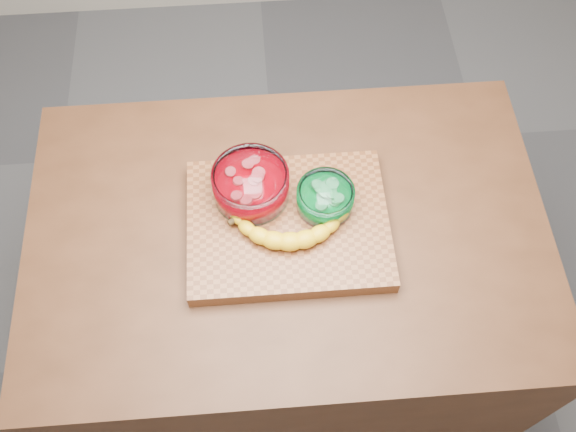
{
  "coord_description": "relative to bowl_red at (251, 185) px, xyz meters",
  "views": [
    {
      "loc": [
        -0.05,
        -0.7,
        2.19
      ],
      "look_at": [
        0.0,
        0.0,
        0.96
      ],
      "focal_mm": 40.0,
      "sensor_mm": 36.0,
      "label": 1
    }
  ],
  "objects": [
    {
      "name": "bowl_green",
      "position": [
        0.16,
        -0.04,
        -0.01
      ],
      "size": [
        0.13,
        0.13,
        0.06
      ],
      "color": "white",
      "rests_on": "cutting_board"
    },
    {
      "name": "counter",
      "position": [
        0.08,
        -0.08,
        -0.53
      ],
      "size": [
        1.2,
        0.8,
        0.9
      ],
      "primitive_type": "cube",
      "color": "#472715",
      "rests_on": "ground"
    },
    {
      "name": "ground",
      "position": [
        0.08,
        -0.08,
        -0.98
      ],
      "size": [
        3.5,
        3.5,
        0.0
      ],
      "primitive_type": "plane",
      "color": "#555559",
      "rests_on": "ground"
    },
    {
      "name": "cutting_board",
      "position": [
        0.08,
        -0.08,
        -0.06
      ],
      "size": [
        0.45,
        0.35,
        0.04
      ],
      "primitive_type": "cube",
      "color": "brown",
      "rests_on": "counter"
    },
    {
      "name": "bowl_red",
      "position": [
        0.0,
        0.0,
        0.0
      ],
      "size": [
        0.17,
        0.17,
        0.08
      ],
      "color": "white",
      "rests_on": "cutting_board"
    },
    {
      "name": "banana",
      "position": [
        0.08,
        -0.11,
        -0.02
      ],
      "size": [
        0.29,
        0.13,
        0.04
      ],
      "primitive_type": null,
      "color": "gold",
      "rests_on": "cutting_board"
    }
  ]
}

